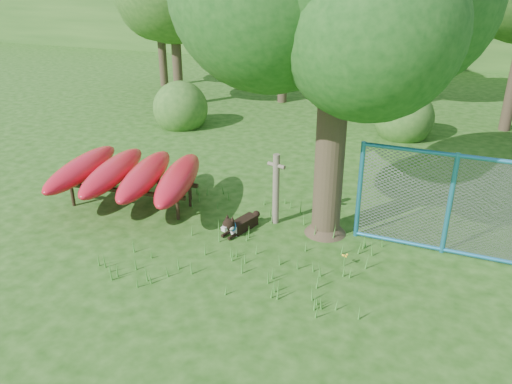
% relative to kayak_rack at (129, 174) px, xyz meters
% --- Properties ---
extents(ground, '(80.00, 80.00, 0.00)m').
position_rel_kayak_rack_xyz_m(ground, '(2.89, -1.61, -0.76)').
color(ground, '#18430D').
rests_on(ground, ground).
extents(wooden_post, '(0.40, 0.19, 1.47)m').
position_rel_kayak_rack_xyz_m(wooden_post, '(3.19, 0.42, 0.02)').
color(wooden_post, '#605948').
rests_on(wooden_post, ground).
extents(kayak_rack, '(3.58, 3.19, 0.99)m').
position_rel_kayak_rack_xyz_m(kayak_rack, '(0.00, 0.00, 0.00)').
color(kayak_rack, black).
rests_on(kayak_rack, ground).
extents(husky_dog, '(0.49, 1.01, 0.47)m').
position_rel_kayak_rack_xyz_m(husky_dog, '(2.66, -0.24, -0.60)').
color(husky_dog, black).
rests_on(husky_dog, ground).
extents(fence_section, '(3.28, 0.17, 3.19)m').
position_rel_kayak_rack_xyz_m(fence_section, '(6.42, 0.42, 0.20)').
color(fence_section, teal).
rests_on(fence_section, ground).
extents(wildflower_clump, '(0.11, 0.09, 0.24)m').
position_rel_kayak_rack_xyz_m(wildflower_clump, '(4.87, -0.71, -0.57)').
color(wildflower_clump, '#3F872C').
rests_on(wildflower_clump, ground).
extents(shrub_left, '(1.80, 1.80, 1.80)m').
position_rel_kayak_rack_xyz_m(shrub_left, '(-2.11, 5.89, -0.76)').
color(shrub_left, '#2B5A1D').
rests_on(shrub_left, ground).
extents(shrub_mid, '(1.80, 1.80, 1.80)m').
position_rel_kayak_rack_xyz_m(shrub_mid, '(4.89, 7.39, -0.76)').
color(shrub_mid, '#2B5A1D').
rests_on(shrub_mid, ground).
extents(wooded_hillside, '(80.00, 12.00, 6.00)m').
position_rel_kayak_rack_xyz_m(wooded_hillside, '(2.89, 26.39, 2.24)').
color(wooded_hillside, '#2B5A1D').
rests_on(wooded_hillside, ground).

